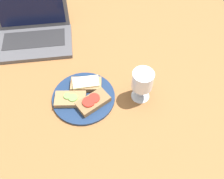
{
  "coord_description": "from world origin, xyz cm",
  "views": [
    {
      "loc": [
        -2.55,
        -60.14,
        81.23
      ],
      "look_at": [
        4.23,
        -7.34,
        8.0
      ],
      "focal_mm": 40.0,
      "sensor_mm": 36.0,
      "label": 1
    }
  ],
  "objects_px": {
    "plate": "(84,97)",
    "wine_glass": "(142,82)",
    "sandwich_with_cucumber": "(70,99)",
    "sandwich_with_cheese": "(86,84)",
    "sandwich_with_tomato": "(93,102)",
    "laptop": "(33,31)"
  },
  "relations": [
    {
      "from": "plate",
      "to": "wine_glass",
      "type": "relative_size",
      "value": 1.76
    },
    {
      "from": "sandwich_with_cucumber",
      "to": "sandwich_with_cheese",
      "type": "height_order",
      "value": "sandwich_with_cheese"
    },
    {
      "from": "plate",
      "to": "sandwich_with_cucumber",
      "type": "xyz_separation_m",
      "value": [
        -0.05,
        -0.01,
        0.02
      ]
    },
    {
      "from": "sandwich_with_tomato",
      "to": "laptop",
      "type": "distance_m",
      "value": 0.46
    },
    {
      "from": "sandwich_with_cucumber",
      "to": "sandwich_with_cheese",
      "type": "bearing_deg",
      "value": 43.74
    },
    {
      "from": "plate",
      "to": "wine_glass",
      "type": "xyz_separation_m",
      "value": [
        0.21,
        -0.02,
        0.09
      ]
    },
    {
      "from": "plate",
      "to": "sandwich_with_cucumber",
      "type": "relative_size",
      "value": 1.97
    },
    {
      "from": "sandwich_with_tomato",
      "to": "wine_glass",
      "type": "bearing_deg",
      "value": 5.71
    },
    {
      "from": "plate",
      "to": "laptop",
      "type": "xyz_separation_m",
      "value": [
        -0.2,
        0.35,
        0.04
      ]
    },
    {
      "from": "sandwich_with_cucumber",
      "to": "laptop",
      "type": "distance_m",
      "value": 0.4
    },
    {
      "from": "wine_glass",
      "to": "laptop",
      "type": "height_order",
      "value": "laptop"
    },
    {
      "from": "sandwich_with_cucumber",
      "to": "wine_glass",
      "type": "xyz_separation_m",
      "value": [
        0.26,
        -0.01,
        0.07
      ]
    },
    {
      "from": "wine_glass",
      "to": "laptop",
      "type": "distance_m",
      "value": 0.56
    },
    {
      "from": "sandwich_with_tomato",
      "to": "laptop",
      "type": "relative_size",
      "value": 0.41
    },
    {
      "from": "laptop",
      "to": "wine_glass",
      "type": "bearing_deg",
      "value": -42.11
    },
    {
      "from": "sandwich_with_tomato",
      "to": "laptop",
      "type": "bearing_deg",
      "value": 120.74
    },
    {
      "from": "sandwich_with_cucumber",
      "to": "wine_glass",
      "type": "bearing_deg",
      "value": -1.38
    },
    {
      "from": "sandwich_with_cucumber",
      "to": "sandwich_with_cheese",
      "type": "distance_m",
      "value": 0.09
    },
    {
      "from": "sandwich_with_cucumber",
      "to": "laptop",
      "type": "xyz_separation_m",
      "value": [
        -0.15,
        0.37,
        0.03
      ]
    },
    {
      "from": "sandwich_with_cucumber",
      "to": "laptop",
      "type": "relative_size",
      "value": 0.36
    },
    {
      "from": "plate",
      "to": "laptop",
      "type": "distance_m",
      "value": 0.41
    },
    {
      "from": "wine_glass",
      "to": "laptop",
      "type": "relative_size",
      "value": 0.41
    }
  ]
}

